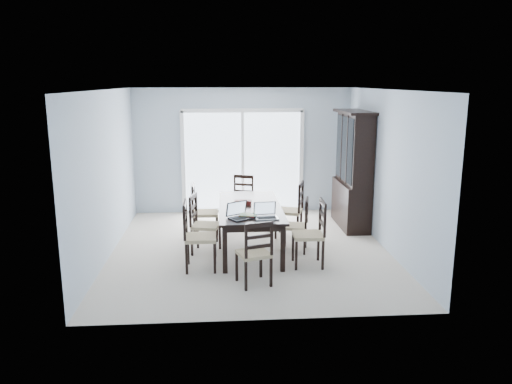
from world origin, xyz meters
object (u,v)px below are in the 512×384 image
cell_phone (260,222)px  chair_right_near (315,226)px  chair_end_far (242,194)px  hot_tub (223,179)px  chair_left_far (200,205)px  chair_right_mid (300,219)px  chair_right_far (294,204)px  chair_left_mid (200,217)px  laptop_dark (242,215)px  chair_left_near (193,228)px  china_hutch (353,171)px  game_box (243,202)px  dining_table (250,210)px  chair_end_near (256,247)px  laptop_silver (267,215)px

cell_phone → chair_right_near: bearing=1.1°
chair_end_far → hot_tub: chair_end_far is taller
chair_left_far → chair_right_mid: size_ratio=1.12×
cell_phone → chair_right_far: bearing=52.0°
chair_left_mid → laptop_dark: (0.65, -0.72, 0.22)m
chair_left_near → chair_left_mid: chair_left_near is taller
chair_right_mid → chair_left_mid: bearing=101.2°
chair_left_mid → hot_tub: bearing=-174.3°
china_hutch → chair_right_near: 2.35m
chair_right_mid → game_box: chair_right_mid is taller
dining_table → chair_left_far: 1.06m
dining_table → game_box: (-0.11, 0.10, 0.11)m
china_hutch → hot_tub: bearing=135.6°
chair_left_far → chair_end_far: (0.79, 1.00, -0.04)m
game_box → chair_right_far: bearing=30.1°
chair_right_mid → chair_end_near: bearing=162.8°
china_hutch → hot_tub: china_hutch is taller
chair_right_mid → chair_end_far: size_ratio=0.95×
game_box → chair_left_near: bearing=-130.2°
china_hutch → hot_tub: size_ratio=1.12×
cell_phone → laptop_silver: bearing=47.4°
chair_left_near → chair_right_mid: bearing=111.8°
laptop_dark → dining_table: bearing=46.3°
chair_left_far → chair_end_far: 1.27m
laptop_dark → hot_tub: laptop_dark is taller
dining_table → chair_right_mid: size_ratio=2.15×
chair_right_near → chair_right_far: bearing=5.1°
dining_table → chair_left_mid: bearing=-175.5°
chair_end_far → cell_phone: size_ratio=10.84×
chair_left_near → laptop_silver: (1.07, 0.01, 0.18)m
hot_tub → laptop_silver: bearing=-82.2°
chair_right_far → chair_left_near: bearing=148.3°
chair_left_far → laptop_dark: size_ratio=2.68×
laptop_dark → laptop_silver: 0.36m
laptop_silver → game_box: (-0.31, 0.90, -0.02)m
chair_end_far → chair_left_mid: bearing=85.4°
dining_table → chair_right_mid: (0.81, -0.13, -0.13)m
china_hutch → chair_left_near: china_hutch is taller
chair_end_near → chair_end_far: bearing=73.2°
chair_left_mid → chair_right_far: chair_right_far is taller
chair_right_mid → chair_right_far: (0.02, 0.76, 0.07)m
dining_table → chair_end_near: chair_end_near is taller
cell_phone → chair_left_mid: bearing=120.1°
chair_end_near → chair_end_far: size_ratio=0.99×
chair_right_near → hot_tub: (-1.33, 4.41, -0.12)m
china_hutch → chair_left_near: (-2.90, -2.06, -0.44)m
china_hutch → laptop_dark: 2.99m
china_hutch → chair_end_near: bearing=-126.3°
chair_right_far → cell_phone: chair_right_far is taller
laptop_dark → cell_phone: 0.34m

